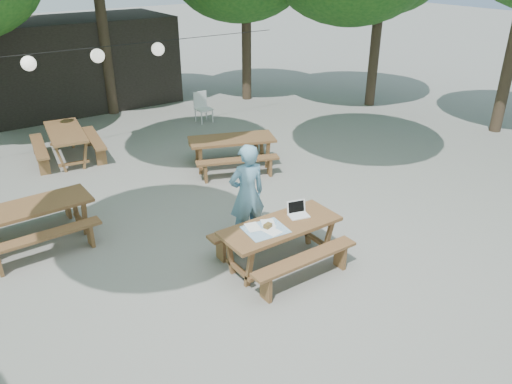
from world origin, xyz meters
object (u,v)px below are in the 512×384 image
at_px(main_picnic_table, 280,243).
at_px(picnic_table_nw, 34,224).
at_px(woman, 247,194).
at_px(plastic_chair, 204,114).

height_order(main_picnic_table, picnic_table_nw, same).
distance_m(picnic_table_nw, woman, 3.80).
distance_m(main_picnic_table, woman, 1.08).
xyz_separation_m(main_picnic_table, woman, (-0.03, 0.94, 0.53)).
xyz_separation_m(main_picnic_table, picnic_table_nw, (-3.18, 2.99, 0.00)).
height_order(picnic_table_nw, plastic_chair, plastic_chair).
relative_size(main_picnic_table, picnic_table_nw, 0.99).
distance_m(main_picnic_table, picnic_table_nw, 4.36).
distance_m(picnic_table_nw, plastic_chair, 7.37).
xyz_separation_m(woman, plastic_chair, (2.72, 6.49, -0.66)).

